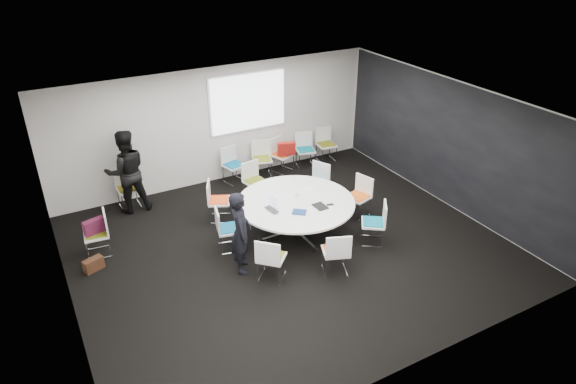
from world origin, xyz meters
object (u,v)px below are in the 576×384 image
chair_ring_f (271,266)px  laptop (274,209)px  chair_back_c (282,161)px  chair_back_e (326,151)px  chair_ring_g (335,259)px  chair_back_b (262,165)px  chair_ring_a (358,204)px  chair_back_d (305,156)px  person_main (241,232)px  chair_person_back (129,196)px  chair_back_a (234,172)px  maroon_bag (94,226)px  chair_spare_left (98,241)px  brown_bag (94,264)px  chair_ring_h (373,230)px  chair_ring_d (219,208)px  conference_table (296,209)px  cup (297,194)px  chair_ring_e (229,236)px  chair_ring_c (255,188)px  person_back (126,172)px  chair_ring_b (316,190)px

chair_ring_f → laptop: 1.29m
chair_back_c → chair_back_e: bearing=159.1°
chair_ring_g → chair_back_b: size_ratio=1.00×
chair_ring_a → chair_back_b: same height
chair_back_d → person_main: person_main is taller
chair_ring_g → chair_person_back: size_ratio=1.00×
chair_back_a → chair_person_back: 2.55m
chair_ring_a → maroon_bag: (-5.22, 1.19, 0.34)m
person_main → maroon_bag: size_ratio=3.96×
chair_spare_left → brown_bag: (-0.20, -0.49, -0.16)m
chair_ring_h → maroon_bag: bearing=100.3°
chair_back_e → chair_ring_d: bearing=28.9°
chair_ring_d → brown_bag: (-2.72, -0.58, -0.16)m
conference_table → chair_back_e: 3.71m
chair_back_d → cup: (-1.69, -2.53, 0.50)m
laptop → brown_bag: 3.49m
chair_ring_e → maroon_bag: chair_ring_e is taller
chair_back_a → cup: bearing=82.5°
chair_ring_e → chair_back_b: same height
chair_ring_c → chair_ring_f: (-1.04, -2.82, 0.00)m
chair_ring_h → laptop: size_ratio=2.63×
chair_back_a → person_back: (-2.55, -0.17, 0.66)m
brown_bag → chair_ring_b: bearing=3.4°
conference_table → cup: size_ratio=26.32×
maroon_bag → brown_bag: bearing=-111.2°
chair_spare_left → person_back: (0.96, 1.42, 0.66)m
chair_ring_g → chair_spare_left: size_ratio=1.00×
chair_ring_b → chair_back_e: 2.26m
chair_back_e → chair_person_back: (-5.21, -0.01, 0.00)m
chair_back_c → chair_ring_b: bearing=66.4°
conference_table → chair_ring_d: (-1.17, 1.25, -0.28)m
person_back → chair_ring_b: bearing=159.4°
chair_ring_d → chair_ring_f: same height
brown_bag → chair_ring_e: bearing=-12.6°
chair_ring_h → laptop: chair_ring_h is taller
person_main → chair_back_c: bearing=-16.4°
conference_table → chair_ring_a: size_ratio=2.69×
chair_back_e → laptop: bearing=49.7°
chair_ring_b → chair_back_c: same height
chair_ring_c → chair_ring_h: bearing=105.0°
chair_back_c → brown_bag: size_ratio=2.44×
chair_ring_b → person_main: person_main is taller
chair_ring_c → chair_ring_e: bearing=40.1°
chair_back_a → chair_back_e: bearing=165.9°
chair_ring_d → cup: (1.30, -1.08, 0.50)m
chair_ring_h → chair_ring_f: bearing=126.6°
chair_ring_a → chair_back_c: size_ratio=1.00×
chair_ring_a → chair_ring_b: (-0.43, 1.00, 0.00)m
chair_back_a → chair_ring_f: bearing=61.8°
chair_ring_e → brown_bag: bearing=-89.6°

